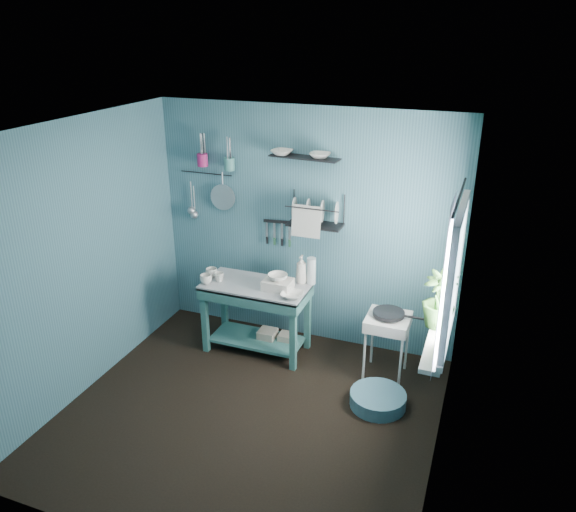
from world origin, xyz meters
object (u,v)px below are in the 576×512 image
(colander, at_px, (223,197))
(dish_rack, at_px, (315,210))
(mug_left, at_px, (206,279))
(utensil_cup_teal, at_px, (229,164))
(wash_tub, at_px, (278,284))
(storage_tin_large, at_px, (268,339))
(potted_plant, at_px, (439,299))
(frying_pan, at_px, (389,313))
(mug_mid, at_px, (219,277))
(mug_right, at_px, (212,273))
(floor_basin, at_px, (378,399))
(water_bottle, at_px, (311,271))
(utensil_cup_magenta, at_px, (202,160))
(storage_tin_small, at_px, (286,342))
(soap_bottle, at_px, (301,269))
(hotplate_stand, at_px, (386,346))
(work_counter, at_px, (257,317))

(colander, bearing_deg, dish_rack, -4.31)
(mug_left, bearing_deg, utensil_cup_teal, 86.46)
(wash_tub, xyz_separation_m, colander, (-0.80, 0.45, 0.69))
(utensil_cup_teal, bearing_deg, storage_tin_large, -32.96)
(utensil_cup_teal, height_order, potted_plant, utensil_cup_teal)
(frying_pan, distance_m, potted_plant, 0.70)
(mug_mid, bearing_deg, utensil_cup_teal, 98.00)
(mug_right, xyz_separation_m, floor_basin, (1.91, -0.49, -0.75))
(mug_left, xyz_separation_m, dish_rack, (0.99, 0.51, 0.69))
(wash_tub, distance_m, dish_rack, 0.82)
(water_bottle, xyz_separation_m, potted_plant, (1.31, -0.55, 0.18))
(mug_right, relative_size, potted_plant, 0.25)
(mug_right, xyz_separation_m, wash_tub, (0.75, -0.02, 0.00))
(mug_left, height_order, mug_right, same)
(utensil_cup_teal, bearing_deg, dish_rack, -3.01)
(utensil_cup_magenta, distance_m, storage_tin_small, 2.11)
(soap_bottle, xyz_separation_m, storage_tin_small, (-0.12, -0.12, -0.81))
(wash_tub, bearing_deg, potted_plant, -11.12)
(storage_tin_large, distance_m, floor_basin, 1.42)
(frying_pan, xyz_separation_m, potted_plant, (0.46, -0.34, 0.39))
(dish_rack, height_order, utensil_cup_teal, utensil_cup_teal)
(storage_tin_small, bearing_deg, mug_right, -174.29)
(mug_right, bearing_deg, water_bottle, 12.17)
(wash_tub, height_order, dish_rack, dish_rack)
(soap_bottle, bearing_deg, hotplate_stand, -11.40)
(work_counter, bearing_deg, mug_left, -169.98)
(utensil_cup_magenta, xyz_separation_m, colander, (0.20, 0.03, -0.39))
(work_counter, bearing_deg, water_bottle, 14.51)
(work_counter, xyz_separation_m, water_bottle, (0.52, 0.22, 0.52))
(work_counter, height_order, dish_rack, dish_rack)
(soap_bottle, height_order, hotplate_stand, soap_bottle)
(storage_tin_large, bearing_deg, work_counter, -153.43)
(utensil_cup_teal, bearing_deg, soap_bottle, -13.23)
(storage_tin_large, bearing_deg, mug_right, -175.24)
(soap_bottle, distance_m, utensil_cup_teal, 1.31)
(mug_left, xyz_separation_m, mug_right, (-0.02, 0.16, 0.00))
(hotplate_stand, distance_m, storage_tin_small, 1.09)
(mug_mid, height_order, floor_basin, mug_mid)
(mug_right, bearing_deg, frying_pan, 0.30)
(frying_pan, height_order, utensil_cup_magenta, utensil_cup_magenta)
(water_bottle, xyz_separation_m, floor_basin, (0.89, -0.71, -0.84))
(dish_rack, xyz_separation_m, potted_plant, (1.32, -0.68, -0.42))
(mug_left, distance_m, storage_tin_small, 1.08)
(water_bottle, bearing_deg, mug_left, -159.19)
(wash_tub, distance_m, frying_pan, 1.12)
(water_bottle, height_order, hotplate_stand, water_bottle)
(utensil_cup_magenta, relative_size, floor_basin, 0.26)
(potted_plant, distance_m, storage_tin_large, 2.02)
(utensil_cup_teal, xyz_separation_m, storage_tin_large, (0.55, -0.35, -1.76))
(dish_rack, height_order, floor_basin, dish_rack)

